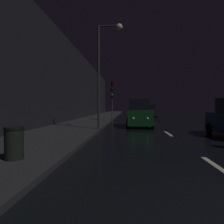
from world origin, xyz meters
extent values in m
cube|color=black|center=(0.00, 24.50, -0.01)|extent=(25.49, 84.00, 0.02)
cube|color=#28282B|center=(-6.54, 24.50, 0.07)|extent=(4.40, 84.00, 0.15)
cube|color=black|center=(-9.14, 21.00, 4.37)|extent=(0.80, 63.00, 8.73)
cube|color=beige|center=(0.00, 3.00, 0.01)|extent=(0.16, 2.20, 0.01)
cube|color=beige|center=(0.00, 9.99, 0.01)|extent=(0.16, 2.20, 0.01)
cube|color=beige|center=(0.00, 17.89, 0.01)|extent=(0.16, 2.20, 0.01)
cylinder|color=#38383A|center=(-4.24, 20.09, 1.33)|extent=(0.12, 0.12, 2.65)
cube|color=black|center=(-4.24, 20.09, 3.60)|extent=(0.34, 0.37, 1.90)
sphere|color=black|center=(-4.22, 19.91, 4.24)|extent=(0.22, 0.22, 0.22)
sphere|color=black|center=(-4.22, 19.91, 3.60)|extent=(0.22, 0.22, 0.22)
sphere|color=#19D84C|center=(-4.22, 19.91, 2.97)|extent=(0.22, 0.22, 0.22)
cylinder|color=#2D2D30|center=(-4.44, 11.06, 3.56)|extent=(0.16, 0.16, 7.11)
cylinder|color=#2D2D30|center=(-3.74, 11.06, 7.06)|extent=(1.40, 0.10, 0.10)
sphere|color=beige|center=(-3.04, 11.06, 6.96)|extent=(0.44, 0.44, 0.44)
cylinder|color=black|center=(-5.66, 2.82, 0.57)|extent=(0.52, 0.52, 0.85)
cylinder|color=black|center=(-5.66, 2.82, 1.04)|extent=(0.55, 0.55, 0.08)
cube|color=#0F3819|center=(-1.57, 14.26, 0.80)|extent=(1.87, 4.35, 1.14)
cube|color=black|center=(-1.57, 14.42, 1.81)|extent=(1.59, 2.18, 0.87)
cylinder|color=black|center=(-0.65, 12.74, 0.33)|extent=(0.23, 0.66, 0.66)
cylinder|color=black|center=(-2.48, 12.74, 0.33)|extent=(0.23, 0.66, 0.66)
cylinder|color=black|center=(-0.65, 15.79, 0.33)|extent=(0.23, 0.66, 0.66)
cylinder|color=black|center=(-2.48, 15.79, 0.33)|extent=(0.23, 0.66, 0.66)
sphere|color=white|center=(-1.05, 12.13, 0.80)|extent=(0.19, 0.19, 0.19)
sphere|color=white|center=(-2.08, 12.13, 0.80)|extent=(0.19, 0.19, 0.19)
sphere|color=red|center=(-1.05, 16.40, 0.80)|extent=(0.19, 0.19, 0.19)
sphere|color=red|center=(-2.08, 16.40, 0.80)|extent=(0.19, 0.19, 0.19)
cube|color=black|center=(1.06, 30.86, 0.72)|extent=(1.67, 3.90, 1.02)
cube|color=black|center=(1.06, 30.72, 1.62)|extent=(1.42, 1.95, 0.78)
cylinder|color=black|center=(0.25, 32.23, 0.30)|extent=(0.20, 0.59, 0.59)
cylinder|color=black|center=(1.88, 32.23, 0.30)|extent=(0.20, 0.59, 0.59)
cylinder|color=black|center=(0.25, 29.50, 0.30)|extent=(0.20, 0.59, 0.59)
cylinder|color=black|center=(1.88, 29.50, 0.30)|extent=(0.20, 0.59, 0.59)
sphere|color=slate|center=(0.61, 32.77, 0.72)|extent=(0.17, 0.17, 0.17)
sphere|color=slate|center=(1.52, 32.77, 0.72)|extent=(0.17, 0.17, 0.17)
sphere|color=red|center=(0.61, 28.95, 0.72)|extent=(0.17, 0.17, 0.17)
sphere|color=red|center=(1.52, 28.95, 0.72)|extent=(0.17, 0.17, 0.17)
cylinder|color=black|center=(2.57, 10.42, 0.32)|extent=(0.22, 0.63, 0.63)
sphere|color=slate|center=(2.95, 11.00, 0.76)|extent=(0.18, 0.18, 0.18)
camera|label=1|loc=(-2.43, -2.73, 1.65)|focal=32.91mm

